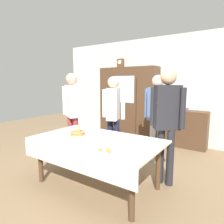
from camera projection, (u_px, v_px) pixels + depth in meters
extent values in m
plane|color=#846B4C|center=(105.00, 180.00, 3.15)|extent=(12.00, 12.00, 0.00)
cube|color=silver|center=(164.00, 90.00, 5.13)|extent=(6.40, 0.10, 2.70)
cylinder|color=#4C3321|center=(41.00, 160.00, 3.05)|extent=(0.07, 0.07, 0.69)
cylinder|color=#4C3321|center=(132.00, 192.00, 2.17)|extent=(0.07, 0.07, 0.69)
cylinder|color=#4C3321|center=(77.00, 147.00, 3.70)|extent=(0.07, 0.07, 0.69)
cylinder|color=#4C3321|center=(158.00, 167.00, 2.82)|extent=(0.07, 0.07, 0.69)
cube|color=silver|center=(97.00, 140.00, 2.88)|extent=(1.88, 1.08, 0.03)
cube|color=silver|center=(70.00, 161.00, 2.46)|extent=(1.88, 0.01, 0.24)
cube|color=#4C3321|center=(128.00, 103.00, 5.44)|extent=(1.61, 0.45, 1.95)
cube|color=silver|center=(124.00, 89.00, 5.19)|extent=(0.58, 0.01, 0.70)
cube|color=black|center=(113.00, 107.00, 5.46)|extent=(0.01, 0.01, 1.56)
cube|color=black|center=(136.00, 109.00, 5.07)|extent=(0.01, 0.01, 1.56)
cube|color=brown|center=(121.00, 63.00, 5.42)|extent=(0.18, 0.10, 0.24)
cylinder|color=white|center=(120.00, 62.00, 5.37)|extent=(0.11, 0.01, 0.11)
cube|color=black|center=(119.00, 61.00, 5.36)|extent=(0.00, 0.00, 0.04)
cube|color=black|center=(120.00, 62.00, 5.35)|extent=(0.05, 0.00, 0.00)
cube|color=#4C3321|center=(183.00, 129.00, 4.73)|extent=(1.07, 0.35, 0.89)
cube|color=#664C7A|center=(184.00, 110.00, 4.67)|extent=(0.15, 0.21, 0.02)
cube|color=#664C7A|center=(185.00, 109.00, 4.66)|extent=(0.14, 0.23, 0.04)
cylinder|color=silver|center=(111.00, 137.00, 2.96)|extent=(0.13, 0.13, 0.01)
cylinder|color=silver|center=(111.00, 135.00, 2.96)|extent=(0.08, 0.08, 0.05)
torus|color=silver|center=(113.00, 135.00, 2.94)|extent=(0.04, 0.01, 0.04)
cylinder|color=silver|center=(62.00, 137.00, 2.96)|extent=(0.13, 0.13, 0.01)
cylinder|color=silver|center=(62.00, 135.00, 2.95)|extent=(0.08, 0.08, 0.05)
torus|color=silver|center=(63.00, 135.00, 2.93)|extent=(0.04, 0.01, 0.04)
cylinder|color=#47230F|center=(62.00, 134.00, 2.95)|extent=(0.06, 0.06, 0.01)
cylinder|color=white|center=(144.00, 144.00, 2.64)|extent=(0.13, 0.13, 0.01)
cylinder|color=white|center=(144.00, 142.00, 2.63)|extent=(0.08, 0.08, 0.05)
torus|color=white|center=(147.00, 142.00, 2.61)|extent=(0.04, 0.01, 0.04)
cylinder|color=#47230F|center=(144.00, 140.00, 2.63)|extent=(0.06, 0.06, 0.01)
cylinder|color=white|center=(129.00, 157.00, 2.18)|extent=(0.13, 0.13, 0.01)
cylinder|color=white|center=(130.00, 154.00, 2.17)|extent=(0.08, 0.08, 0.05)
torus|color=white|center=(133.00, 155.00, 2.15)|extent=(0.04, 0.01, 0.04)
cylinder|color=#47230F|center=(130.00, 152.00, 2.17)|extent=(0.06, 0.06, 0.01)
cylinder|color=white|center=(96.00, 136.00, 3.00)|extent=(0.13, 0.13, 0.01)
cylinder|color=white|center=(96.00, 134.00, 2.99)|extent=(0.08, 0.08, 0.05)
torus|color=white|center=(98.00, 135.00, 2.97)|extent=(0.04, 0.01, 0.04)
cylinder|color=#9E7542|center=(78.00, 133.00, 3.10)|extent=(0.22, 0.22, 0.05)
torus|color=#9E7542|center=(78.00, 132.00, 3.09)|extent=(0.24, 0.24, 0.02)
cylinder|color=tan|center=(78.00, 129.00, 3.06)|extent=(0.03, 0.02, 0.12)
cylinder|color=tan|center=(79.00, 129.00, 3.07)|extent=(0.03, 0.04, 0.12)
cylinder|color=tan|center=(79.00, 129.00, 3.08)|extent=(0.04, 0.04, 0.12)
cylinder|color=white|center=(104.00, 152.00, 2.32)|extent=(0.28, 0.28, 0.01)
ellipsoid|color=#BC7F3D|center=(109.00, 151.00, 2.29)|extent=(0.07, 0.05, 0.04)
ellipsoid|color=#BC7F3D|center=(108.00, 149.00, 2.35)|extent=(0.07, 0.05, 0.04)
ellipsoid|color=#BC7F3D|center=(100.00, 149.00, 2.35)|extent=(0.07, 0.05, 0.04)
cube|color=silver|center=(132.00, 151.00, 2.35)|extent=(0.10, 0.01, 0.00)
ellipsoid|color=silver|center=(136.00, 152.00, 2.32)|extent=(0.03, 0.02, 0.01)
cube|color=silver|center=(45.00, 136.00, 3.04)|extent=(0.10, 0.01, 0.00)
ellipsoid|color=silver|center=(47.00, 136.00, 3.01)|extent=(0.03, 0.02, 0.01)
cylinder|color=#232328|center=(160.00, 156.00, 3.02)|extent=(0.11, 0.11, 0.86)
cylinder|color=#232328|center=(170.00, 158.00, 2.93)|extent=(0.11, 0.11, 0.86)
cube|color=#232328|center=(167.00, 107.00, 2.86)|extent=(0.41, 0.38, 0.64)
sphere|color=tan|center=(169.00, 77.00, 2.80)|extent=(0.23, 0.23, 0.23)
cylinder|color=#232328|center=(153.00, 106.00, 2.99)|extent=(0.08, 0.08, 0.58)
cylinder|color=#232328|center=(183.00, 108.00, 2.74)|extent=(0.08, 0.08, 0.58)
cylinder|color=#191E38|center=(110.00, 139.00, 3.98)|extent=(0.11, 0.11, 0.82)
cylinder|color=#191E38|center=(116.00, 140.00, 3.90)|extent=(0.11, 0.11, 0.82)
cube|color=silver|center=(113.00, 104.00, 3.83)|extent=(0.31, 0.41, 0.61)
sphere|color=#DBB293|center=(113.00, 82.00, 3.77)|extent=(0.22, 0.22, 0.22)
cylinder|color=silver|center=(104.00, 103.00, 3.95)|extent=(0.08, 0.08, 0.55)
cylinder|color=silver|center=(123.00, 105.00, 3.71)|extent=(0.08, 0.08, 0.55)
cylinder|color=silver|center=(152.00, 140.00, 3.88)|extent=(0.11, 0.11, 0.83)
cylinder|color=silver|center=(160.00, 141.00, 3.80)|extent=(0.11, 0.11, 0.83)
cube|color=slate|center=(157.00, 104.00, 3.74)|extent=(0.29, 0.40, 0.62)
sphere|color=#DBB293|center=(158.00, 81.00, 3.67)|extent=(0.23, 0.23, 0.23)
cylinder|color=slate|center=(147.00, 103.00, 3.86)|extent=(0.08, 0.08, 0.56)
cylinder|color=slate|center=(169.00, 104.00, 3.61)|extent=(0.08, 0.08, 0.56)
cylinder|color=#933338|center=(71.00, 137.00, 4.10)|extent=(0.11, 0.11, 0.85)
cylinder|color=#933338|center=(76.00, 138.00, 4.01)|extent=(0.11, 0.11, 0.85)
cube|color=silver|center=(72.00, 101.00, 3.95)|extent=(0.41, 0.35, 0.64)
sphere|color=tan|center=(72.00, 79.00, 3.88)|extent=(0.23, 0.23, 0.23)
cylinder|color=silver|center=(65.00, 100.00, 4.07)|extent=(0.08, 0.08, 0.58)
cylinder|color=silver|center=(80.00, 102.00, 3.82)|extent=(0.08, 0.08, 0.58)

